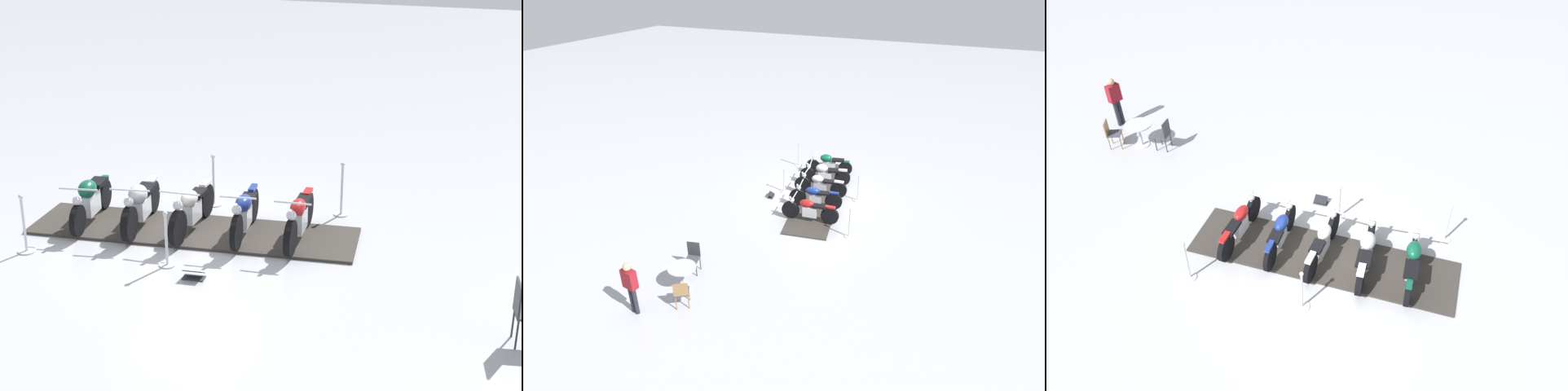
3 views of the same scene
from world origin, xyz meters
The scene contains 16 objects.
ground_plane centered at (0.00, 0.00, 0.00)m, with size 80.00×80.00×0.00m, color #B2B2B7.
display_platform centered at (0.00, 0.00, 0.03)m, with size 6.40×1.61×0.06m, color #38332D.
motorcycle_forest centered at (-2.06, -0.39, 0.54)m, with size 0.80×2.04×0.90m.
motorcycle_chrome centered at (-1.03, -0.21, 0.52)m, with size 0.83×2.13×0.98m.
motorcycle_cream centered at (0.00, -0.03, 0.51)m, with size 0.79×2.18×0.99m.
motorcycle_navy centered at (1.04, 0.14, 0.53)m, with size 0.67×2.06×0.98m.
motorcycle_maroon centered at (2.07, 0.33, 0.51)m, with size 0.68×2.14×0.97m.
stanchion_left_rear centered at (2.43, 1.96, 0.40)m, with size 0.30×0.30×1.14m.
stanchion_right_front centered at (-2.43, -1.96, 0.36)m, with size 0.33×0.33×1.12m.
stanchion_right_mid centered at (0.25, -1.50, 0.36)m, with size 0.29×0.29×1.03m.
stanchion_left_mid centered at (-0.25, 1.50, 0.35)m, with size 0.35×0.35×1.13m.
info_placard centered at (0.92, -1.78, 0.06)m, with size 0.41×0.27×0.19m.
cafe_table centered at (7.04, -1.67, 0.56)m, with size 0.82×0.82×0.74m.
cafe_chair_near_table centered at (6.23, -1.86, 0.56)m, with size 0.48×0.48×0.98m.
cafe_chair_across_table centered at (7.72, -1.22, 0.52)m, with size 0.55×0.55×0.89m.
bystander_person centered at (8.44, -2.27, 0.99)m, with size 0.28×0.43×1.65m.
Camera 3 is at (-3.59, 7.64, 9.15)m, focal length 35.46 mm.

